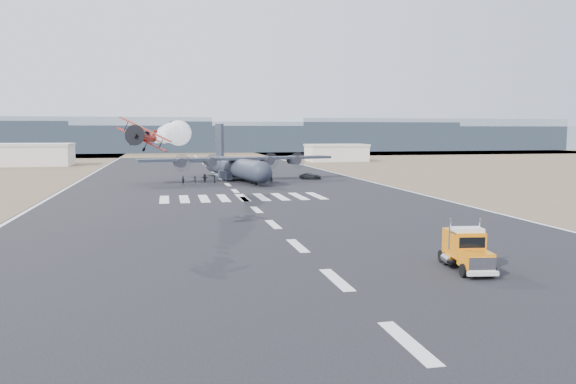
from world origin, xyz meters
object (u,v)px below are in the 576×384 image
object	(u,v)px
crew_f	(205,178)
crew_g	(227,178)
crew_a	(272,179)
crew_d	(270,178)
aerobatic_biplane	(144,136)
crew_e	(214,179)
support_vehicle	(310,176)
crew_c	(195,180)
semi_truck	(466,249)
hangar_right	(336,152)
crew_b	(183,180)
hangar_left	(30,154)
transport_aircraft	(235,166)
crew_h	(253,180)

from	to	relation	value
crew_f	crew_g	size ratio (longest dim) A/B	0.98
crew_a	crew_d	xyz separation A→B (m)	(0.14, 2.46, -0.03)
aerobatic_biplane	crew_a	distance (m)	57.01
crew_d	crew_e	size ratio (longest dim) A/B	1.01
support_vehicle	crew_c	size ratio (longest dim) A/B	2.90
semi_truck	crew_g	bearing A→B (deg)	106.11
hangar_right	crew_d	world-z (taller)	hangar_right
hangar_right	crew_b	distance (m)	93.66
semi_truck	support_vehicle	size ratio (longest dim) A/B	1.51
hangar_left	crew_f	size ratio (longest dim) A/B	13.88
aerobatic_biplane	transport_aircraft	bearing A→B (deg)	85.01
aerobatic_biplane	crew_e	world-z (taller)	aerobatic_biplane
crew_a	crew_g	bearing A→B (deg)	-44.72
hangar_left	aerobatic_biplane	xyz separation A→B (m)	(38.35, -123.38, 6.44)
crew_d	crew_e	xyz separation A→B (m)	(-11.26, 1.15, -0.01)
support_vehicle	crew_h	size ratio (longest dim) A/B	2.91
hangar_right	semi_truck	world-z (taller)	hangar_right
crew_f	hangar_left	bearing A→B (deg)	-6.74
crew_h	crew_e	bearing A→B (deg)	90.33
semi_truck	support_vehicle	world-z (taller)	semi_truck
hangar_right	crew_b	bearing A→B (deg)	-125.57
crew_c	crew_g	distance (m)	6.95
semi_truck	aerobatic_biplane	distance (m)	32.84
transport_aircraft	crew_g	bearing A→B (deg)	-124.41
aerobatic_biplane	crew_e	xyz separation A→B (m)	(11.43, 55.19, -9.04)
crew_g	crew_h	xyz separation A→B (m)	(4.91, -3.13, -0.07)
hangar_right	crew_e	world-z (taller)	hangar_right
crew_e	crew_g	distance (m)	2.61
hangar_right	support_vehicle	size ratio (longest dim) A/B	4.28
semi_truck	transport_aircraft	xyz separation A→B (m)	(-7.69, 80.90, 1.54)
crew_b	crew_h	bearing A→B (deg)	-11.41
crew_d	crew_g	size ratio (longest dim) A/B	0.92
crew_h	support_vehicle	bearing A→B (deg)	-32.36
transport_aircraft	support_vehicle	xyz separation A→B (m)	(16.16, -0.99, -2.44)
crew_a	crew_e	bearing A→B (deg)	-44.26
crew_d	aerobatic_biplane	bearing A→B (deg)	-63.23
semi_truck	crew_c	distance (m)	74.71
crew_f	transport_aircraft	bearing A→B (deg)	-100.88
hangar_left	transport_aircraft	distance (m)	83.63
transport_aircraft	crew_e	distance (m)	7.33
crew_a	crew_e	distance (m)	11.70
transport_aircraft	crew_c	xyz separation A→B (m)	(-8.93, -8.07, -2.28)
crew_h	crew_b	bearing A→B (deg)	114.15
aerobatic_biplane	crew_d	size ratio (longest dim) A/B	3.21
crew_c	crew_e	size ratio (longest dim) A/B	1.02
aerobatic_biplane	crew_b	size ratio (longest dim) A/B	3.20
support_vehicle	crew_b	size ratio (longest dim) A/B	2.91
crew_c	crew_g	xyz separation A→B (m)	(6.51, 2.41, 0.07)
support_vehicle	crew_b	world-z (taller)	crew_b
crew_f	crew_g	world-z (taller)	crew_g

